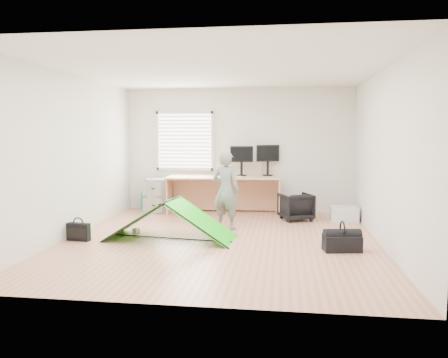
# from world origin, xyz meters

# --- Properties ---
(ground) EXTENTS (5.50, 5.50, 0.00)m
(ground) POSITION_xyz_m (0.00, 0.00, 0.00)
(ground) COLOR tan
(ground) RESTS_ON ground
(back_wall) EXTENTS (5.00, 0.02, 2.70)m
(back_wall) POSITION_xyz_m (0.00, 2.75, 1.35)
(back_wall) COLOR silver
(back_wall) RESTS_ON ground
(window) EXTENTS (1.20, 0.06, 1.20)m
(window) POSITION_xyz_m (-1.20, 2.71, 1.55)
(window) COLOR silver
(window) RESTS_ON back_wall
(radiator) EXTENTS (1.00, 0.12, 0.60)m
(radiator) POSITION_xyz_m (-1.20, 2.67, 0.45)
(radiator) COLOR silver
(radiator) RESTS_ON back_wall
(desk) EXTENTS (2.41, 0.93, 0.81)m
(desk) POSITION_xyz_m (-0.27, 2.24, 0.40)
(desk) COLOR tan
(desk) RESTS_ON ground
(filing_cabinet) EXTENTS (0.68, 0.76, 0.73)m
(filing_cabinet) POSITION_xyz_m (-1.77, 2.39, 0.37)
(filing_cabinet) COLOR #9A9C9F
(filing_cabinet) RESTS_ON ground
(monitor_left) EXTENTS (0.50, 0.19, 0.47)m
(monitor_left) POSITION_xyz_m (0.10, 2.46, 1.04)
(monitor_left) COLOR black
(monitor_left) RESTS_ON desk
(monitor_right) EXTENTS (0.51, 0.30, 0.49)m
(monitor_right) POSITION_xyz_m (0.66, 2.56, 1.05)
(monitor_right) COLOR black
(monitor_right) RESTS_ON desk
(keyboard) EXTENTS (0.43, 0.24, 0.02)m
(keyboard) POSITION_xyz_m (-0.05, 2.11, 0.82)
(keyboard) COLOR beige
(keyboard) RESTS_ON desk
(thermos) EXTENTS (0.10, 0.10, 0.28)m
(thermos) POSITION_xyz_m (0.52, 2.47, 0.94)
(thermos) COLOR #B06280
(thermos) RESTS_ON desk
(office_chair) EXTENTS (0.76, 0.76, 0.54)m
(office_chair) POSITION_xyz_m (1.25, 1.80, 0.27)
(office_chair) COLOR black
(office_chair) RESTS_ON ground
(person) EXTENTS (0.60, 0.49, 1.41)m
(person) POSITION_xyz_m (-0.02, 0.80, 0.70)
(person) COLOR slate
(person) RESTS_ON ground
(kite) EXTENTS (2.16, 1.14, 0.64)m
(kite) POSITION_xyz_m (-0.82, -0.06, 0.32)
(kite) COLOR #1DD814
(kite) RESTS_ON ground
(storage_crate) EXTENTS (0.52, 0.37, 0.29)m
(storage_crate) POSITION_xyz_m (2.19, 1.80, 0.15)
(storage_crate) COLOR silver
(storage_crate) RESTS_ON ground
(tote_bag) EXTENTS (0.36, 0.27, 0.39)m
(tote_bag) POSITION_xyz_m (-2.00, 2.53, 0.20)
(tote_bag) COLOR #22A87E
(tote_bag) RESTS_ON ground
(laptop_bag) EXTENTS (0.39, 0.16, 0.28)m
(laptop_bag) POSITION_xyz_m (-2.26, -0.36, 0.14)
(laptop_bag) COLOR black
(laptop_bag) RESTS_ON ground
(white_box) EXTENTS (0.13, 0.13, 0.09)m
(white_box) POSITION_xyz_m (-1.50, 0.22, 0.05)
(white_box) COLOR silver
(white_box) RESTS_ON ground
(duffel_bag) EXTENTS (0.57, 0.35, 0.23)m
(duffel_bag) POSITION_xyz_m (1.86, -0.44, 0.12)
(duffel_bag) COLOR black
(duffel_bag) RESTS_ON ground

